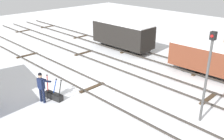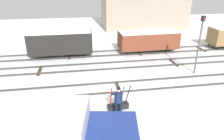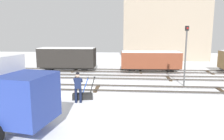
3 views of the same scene
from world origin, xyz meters
name	(u,v)px [view 1 (image 1 of 3)]	position (x,y,z in m)	size (l,w,h in m)	color
ground_plane	(92,88)	(0.00, 0.00, 0.00)	(60.00, 60.00, 0.00)	white
track_main_line	(92,87)	(0.00, 0.00, 0.11)	(44.00, 1.94, 0.18)	#38332D
track_siding_near	(133,70)	(0.00, 3.96, 0.11)	(44.00, 1.94, 0.18)	#38332D
track_siding_far	(160,59)	(0.00, 7.29, 0.11)	(44.00, 1.94, 0.18)	#38332D
switch_lever_frame	(54,95)	(-0.49, -2.50, 0.25)	(1.42, 0.58, 1.45)	black
rail_worker	(42,85)	(-0.62, -3.12, 1.04)	(0.62, 0.73, 1.82)	#111831
signal_post	(208,70)	(6.56, 1.54, 2.73)	(0.24, 0.32, 4.55)	#4C4C4C
freight_car_far_end	(123,35)	(-4.24, 7.29, 1.43)	(5.93, 2.18, 2.50)	#2D2B28
freight_car_back_track	(215,59)	(4.51, 7.29, 1.26)	(6.06, 2.38, 2.16)	#2D2B28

